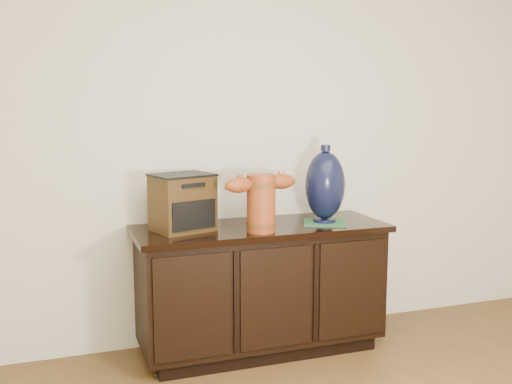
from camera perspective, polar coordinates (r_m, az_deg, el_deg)
name	(u,v)px	position (r m, az deg, el deg)	size (l,w,h in m)	color
sideboard	(261,287)	(3.55, 0.44, -9.04)	(1.46, 0.56, 0.75)	black
terracotta_vessel	(261,200)	(3.26, 0.48, -0.73)	(0.45, 0.19, 0.32)	#99411B
tv_radio	(183,202)	(3.32, -7.00, -0.99)	(0.38, 0.34, 0.32)	#37240D
green_mat	(324,222)	(3.55, 6.53, -2.89)	(0.24, 0.24, 0.01)	#295B35
lamp_base	(325,186)	(3.51, 6.59, 0.62)	(0.31, 0.31, 0.45)	black
spray_can	(263,202)	(3.66, 0.64, -0.98)	(0.07, 0.07, 0.20)	#59180F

